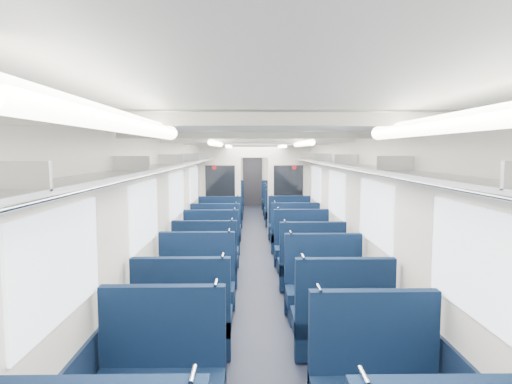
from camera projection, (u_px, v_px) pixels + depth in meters
name	position (u px, v px, depth m)	size (l,w,h in m)	color
floor	(256.00, 265.00, 8.16)	(2.80, 18.00, 0.01)	black
ceiling	(256.00, 141.00, 7.94)	(2.80, 18.00, 0.01)	silver
wall_left	(181.00, 204.00, 8.03)	(0.02, 18.00, 2.35)	beige
dado_left	(183.00, 248.00, 8.11)	(0.03, 17.90, 0.70)	black
wall_right	(331.00, 204.00, 8.07)	(0.02, 18.00, 2.35)	beige
dado_right	(329.00, 247.00, 8.15)	(0.03, 17.90, 0.70)	black
wall_far	(252.00, 176.00, 17.01)	(2.80, 0.02, 2.35)	beige
luggage_rack_left	(191.00, 161.00, 7.96)	(0.36, 17.40, 0.18)	#B2B5BA
luggage_rack_right	(321.00, 161.00, 7.99)	(0.36, 17.40, 0.18)	#B2B5BA
windows	(257.00, 193.00, 7.57)	(2.78, 15.60, 0.75)	white
ceiling_fittings	(257.00, 144.00, 7.69)	(2.70, 16.06, 0.11)	beige
end_door	(252.00, 181.00, 16.97)	(0.75, 0.06, 2.00)	black
bulkhead	(254.00, 187.00, 11.09)	(2.80, 0.10, 2.35)	beige
seat_6	(161.00, 384.00, 3.36)	(1.01, 0.56, 1.13)	#0B1B37
seat_8	(184.00, 324.00, 4.54)	(1.01, 0.56, 1.13)	#0B1B37
seat_9	(341.00, 325.00, 4.52)	(1.01, 0.56, 1.13)	#0B1B37
seat_10	(196.00, 290.00, 5.64)	(1.01, 0.56, 1.13)	#0B1B37
seat_11	(324.00, 293.00, 5.53)	(1.01, 0.56, 1.13)	#0B1B37
seat_12	(206.00, 266.00, 6.84)	(1.01, 0.56, 1.13)	#0B1B37
seat_13	(311.00, 268.00, 6.72)	(1.01, 0.56, 1.13)	#0B1B37
seat_14	(211.00, 252.00, 7.77)	(1.01, 0.56, 1.13)	#0B1B37
seat_15	(302.00, 251.00, 7.86)	(1.01, 0.56, 1.13)	#0B1B37
seat_16	(216.00, 238.00, 8.99)	(1.01, 0.56, 1.13)	#0B1B37
seat_17	(295.00, 237.00, 9.14)	(1.01, 0.56, 1.13)	#0B1B37
seat_18	(220.00, 229.00, 10.08)	(1.01, 0.56, 1.13)	#0B1B37
seat_19	(290.00, 228.00, 10.23)	(1.01, 0.56, 1.13)	#0B1B37
seat_20	(225.00, 216.00, 12.12)	(1.01, 0.56, 1.13)	#0B1B37
seat_21	(283.00, 215.00, 12.31)	(1.01, 0.56, 1.13)	#0B1B37
seat_22	(227.00, 210.00, 13.31)	(1.01, 0.56, 1.13)	#0B1B37
seat_23	(280.00, 210.00, 13.29)	(1.01, 0.56, 1.13)	#0B1B37
seat_24	(229.00, 205.00, 14.55)	(1.01, 0.56, 1.13)	#0B1B37
seat_25	(278.00, 205.00, 14.44)	(1.01, 0.56, 1.13)	#0B1B37
seat_26	(230.00, 201.00, 15.56)	(1.01, 0.56, 1.13)	#0B1B37
seat_27	(276.00, 201.00, 15.63)	(1.01, 0.56, 1.13)	#0B1B37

